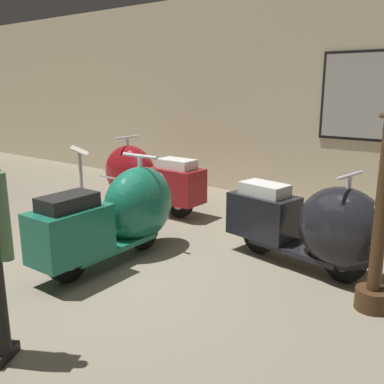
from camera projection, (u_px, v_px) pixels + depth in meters
The scene contains 6 objects.
ground_plane at pixel (107, 273), 4.32m from camera, with size 60.00×60.00×0.00m, color gray.
showroom_back_wall at pixel (293, 96), 6.79m from camera, with size 18.00×0.63×3.34m.
scooter_0 at pixel (143, 177), 6.45m from camera, with size 1.79×0.58×1.09m.
scooter_1 at pixel (120, 214), 4.57m from camera, with size 0.59×1.81×1.10m.
scooter_2 at pixel (315, 226), 4.25m from camera, with size 1.78×0.77×1.05m.
info_stanchion at pixel (82, 191), 5.88m from camera, with size 0.39×0.38×1.04m.
Camera 1 is at (3.08, -2.68, 1.83)m, focal length 40.14 mm.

